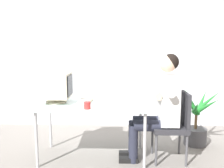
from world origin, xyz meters
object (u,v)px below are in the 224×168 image
(potted_plant, at_px, (196,121))
(person_seated, at_px, (160,104))
(office_chair, at_px, (175,123))
(desk, at_px, (93,107))
(desk_mug, at_px, (87,105))
(keyboard, at_px, (84,102))
(crt_monitor, at_px, (56,86))

(potted_plant, bearing_deg, person_seated, -139.97)
(potted_plant, bearing_deg, office_chair, -129.49)
(office_chair, relative_size, potted_plant, 1.04)
(desk, distance_m, desk_mug, 0.29)
(keyboard, height_order, office_chair, office_chair)
(potted_plant, bearing_deg, desk, -162.29)
(crt_monitor, xyz_separation_m, potted_plant, (1.92, 0.42, -0.58))
(person_seated, relative_size, potted_plant, 1.60)
(keyboard, distance_m, potted_plant, 1.68)
(desk, distance_m, office_chair, 1.04)
(keyboard, relative_size, person_seated, 0.36)
(crt_monitor, relative_size, desk_mug, 4.34)
(potted_plant, distance_m, desk_mug, 1.71)
(keyboard, relative_size, office_chair, 0.56)
(crt_monitor, bearing_deg, office_chair, -3.56)
(keyboard, distance_m, office_chair, 1.16)
(office_chair, relative_size, person_seated, 0.65)
(desk, distance_m, person_seated, 0.84)
(office_chair, distance_m, potted_plant, 0.68)
(office_chair, xyz_separation_m, person_seated, (-0.19, 0.00, 0.24))
(desk, xyz_separation_m, office_chair, (1.03, -0.05, -0.17))
(desk, relative_size, crt_monitor, 3.65)
(desk_mug, bearing_deg, crt_monitor, 143.72)
(desk, bearing_deg, desk_mug, -96.95)
(crt_monitor, bearing_deg, desk, -5.33)
(person_seated, bearing_deg, desk, 176.63)
(keyboard, bearing_deg, office_chair, -1.95)
(person_seated, bearing_deg, keyboard, 177.67)
(potted_plant, bearing_deg, desk_mug, -153.55)
(keyboard, bearing_deg, crt_monitor, 171.35)
(desk, height_order, person_seated, person_seated)
(person_seated, bearing_deg, potted_plant, 40.03)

